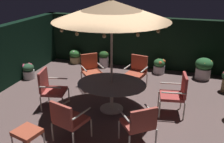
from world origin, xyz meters
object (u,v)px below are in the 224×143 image
object	(u,v)px
patio_chair_northeast	(177,92)
potted_plant_back_right	(75,56)
potted_plant_left_near	(159,66)
patio_chair_southeast	(91,69)
patio_chair_east	(137,70)
patio_chair_south	(50,87)
potted_plant_right_near	(204,68)
ottoman_footrest	(27,133)
potted_plant_front_corner	(104,59)
patio_chair_north	(140,122)
potted_plant_left_far	(29,71)
patio_dining_table	(112,87)
patio_chair_southwest	(68,118)
patio_umbrella	(112,10)

from	to	relation	value
patio_chair_northeast	potted_plant_back_right	world-z (taller)	patio_chair_northeast
potted_plant_left_near	patio_chair_southeast	bearing A→B (deg)	-138.14
patio_chair_east	potted_plant_left_near	bearing A→B (deg)	68.75
potted_plant_back_right	potted_plant_left_near	world-z (taller)	potted_plant_back_right
patio_chair_south	potted_plant_right_near	size ratio (longest dim) A/B	1.41
ottoman_footrest	potted_plant_front_corner	distance (m)	4.94
patio_chair_north	patio_chair_southeast	world-z (taller)	patio_chair_southeast
patio_chair_north	potted_plant_left_far	size ratio (longest dim) A/B	1.78
patio_chair_northeast	potted_plant_right_near	xyz separation A→B (m)	(0.75, 2.57, -0.21)
patio_dining_table	patio_chair_south	world-z (taller)	patio_chair_south
patio_chair_southwest	potted_plant_front_corner	distance (m)	4.55
patio_chair_north	patio_chair_south	size ratio (longest dim) A/B	0.92
ottoman_footrest	potted_plant_left_far	size ratio (longest dim) A/B	1.12
patio_chair_north	patio_umbrella	bearing A→B (deg)	127.36
patio_chair_north	patio_chair_east	distance (m)	2.86
patio_umbrella	potted_plant_back_right	size ratio (longest dim) A/B	5.25
patio_chair_east	potted_plant_left_far	bearing A→B (deg)	-173.59
patio_chair_south	patio_chair_southwest	bearing A→B (deg)	-47.40
patio_dining_table	patio_chair_south	size ratio (longest dim) A/B	1.71
ottoman_footrest	potted_plant_left_near	bearing A→B (deg)	67.94
patio_chair_north	potted_plant_back_right	size ratio (longest dim) A/B	1.74
potted_plant_back_right	potted_plant_left_near	size ratio (longest dim) A/B	1.01
patio_umbrella	ottoman_footrest	distance (m)	3.10
ottoman_footrest	potted_plant_back_right	xyz separation A→B (m)	(-1.32, 5.02, -0.10)
patio_chair_southwest	potted_plant_back_right	world-z (taller)	patio_chair_southwest
patio_chair_southeast	potted_plant_back_right	distance (m)	2.34
patio_chair_east	potted_plant_left_far	xyz separation A→B (m)	(-3.58, -0.40, -0.29)
patio_chair_north	patio_chair_south	bearing A→B (deg)	159.54
patio_umbrella	potted_plant_left_far	size ratio (longest dim) A/B	5.39
patio_chair_northeast	patio_dining_table	bearing A→B (deg)	-170.76
patio_chair_east	ottoman_footrest	size ratio (longest dim) A/B	1.69
patio_dining_table	patio_chair_southwest	xyz separation A→B (m)	(-0.46, -1.51, -0.07)
patio_chair_northeast	patio_chair_southwest	distance (m)	2.69
patio_umbrella	patio_dining_table	bearing A→B (deg)	-32.25
potted_plant_right_near	potted_plant_left_far	distance (m)	5.81
patio_chair_southwest	potted_plant_left_near	distance (m)	4.61
patio_dining_table	ottoman_footrest	xyz separation A→B (m)	(-1.11, -1.97, -0.24)
ottoman_footrest	patio_chair_south	bearing A→B (deg)	105.16
potted_plant_left_near	potted_plant_front_corner	bearing A→B (deg)	177.97
patio_dining_table	potted_plant_back_right	size ratio (longest dim) A/B	3.24
potted_plant_front_corner	potted_plant_left_far	distance (m)	2.73
patio_chair_southeast	potted_plant_left_far	xyz separation A→B (m)	(-2.22, -0.07, -0.30)
patio_chair_southwest	potted_plant_back_right	bearing A→B (deg)	113.45
patio_chair_south	potted_plant_front_corner	distance (m)	3.31
potted_plant_back_right	potted_plant_left_far	size ratio (longest dim) A/B	1.03
potted_plant_back_right	patio_dining_table	bearing A→B (deg)	-51.40
patio_chair_east	patio_chair_southeast	distance (m)	1.40
potted_plant_back_right	patio_chair_northeast	bearing A→B (deg)	-34.93
patio_chair_southeast	potted_plant_left_far	bearing A→B (deg)	-178.28
patio_chair_east	patio_dining_table	bearing A→B (deg)	-102.18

